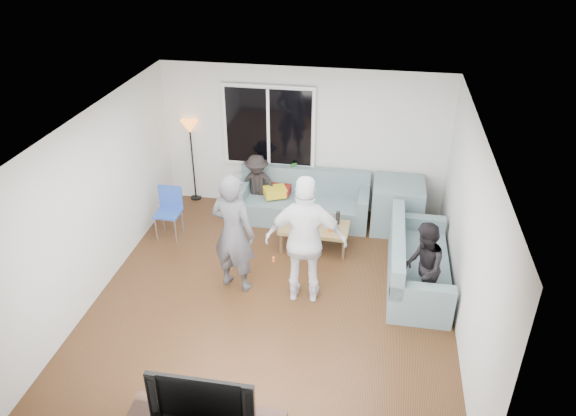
% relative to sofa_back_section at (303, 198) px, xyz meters
% --- Properties ---
extents(floor, '(5.00, 5.50, 0.04)m').
position_rel_sofa_back_section_xyz_m(floor, '(-0.07, -2.27, -0.45)').
color(floor, '#56351C').
rests_on(floor, ground).
extents(ceiling, '(5.00, 5.50, 0.04)m').
position_rel_sofa_back_section_xyz_m(ceiling, '(-0.07, -2.27, 2.20)').
color(ceiling, white).
rests_on(ceiling, ground).
extents(wall_back, '(5.00, 0.04, 2.60)m').
position_rel_sofa_back_section_xyz_m(wall_back, '(-0.07, 0.50, 0.88)').
color(wall_back, silver).
rests_on(wall_back, ground).
extents(wall_front, '(5.00, 0.04, 2.60)m').
position_rel_sofa_back_section_xyz_m(wall_front, '(-0.07, -5.04, 0.88)').
color(wall_front, silver).
rests_on(wall_front, ground).
extents(wall_left, '(0.04, 5.50, 2.60)m').
position_rel_sofa_back_section_xyz_m(wall_left, '(-2.59, -2.27, 0.88)').
color(wall_left, silver).
rests_on(wall_left, ground).
extents(wall_right, '(0.04, 5.50, 2.60)m').
position_rel_sofa_back_section_xyz_m(wall_right, '(2.45, -2.27, 0.88)').
color(wall_right, silver).
rests_on(wall_right, ground).
extents(window_frame, '(1.62, 0.06, 1.47)m').
position_rel_sofa_back_section_xyz_m(window_frame, '(-0.67, 0.42, 1.12)').
color(window_frame, white).
rests_on(window_frame, wall_back).
extents(window_glass, '(1.50, 0.02, 1.35)m').
position_rel_sofa_back_section_xyz_m(window_glass, '(-0.67, 0.38, 1.12)').
color(window_glass, black).
rests_on(window_glass, window_frame).
extents(window_mullion, '(0.05, 0.03, 1.35)m').
position_rel_sofa_back_section_xyz_m(window_mullion, '(-0.67, 0.37, 1.12)').
color(window_mullion, white).
rests_on(window_mullion, window_frame).
extents(radiator, '(1.30, 0.12, 0.62)m').
position_rel_sofa_back_section_xyz_m(radiator, '(-0.67, 0.38, -0.11)').
color(radiator, silver).
rests_on(radiator, floor).
extents(potted_plant, '(0.19, 0.16, 0.32)m').
position_rel_sofa_back_section_xyz_m(potted_plant, '(-0.24, 0.35, 0.36)').
color(potted_plant, '#31712D').
rests_on(potted_plant, radiator).
extents(vase, '(0.20, 0.20, 0.19)m').
position_rel_sofa_back_section_xyz_m(vase, '(-0.83, 0.35, 0.29)').
color(vase, white).
rests_on(vase, radiator).
extents(sofa_back_section, '(2.30, 0.85, 0.85)m').
position_rel_sofa_back_section_xyz_m(sofa_back_section, '(0.00, 0.00, 0.00)').
color(sofa_back_section, slate).
rests_on(sofa_back_section, floor).
extents(sofa_right_section, '(2.00, 0.85, 0.85)m').
position_rel_sofa_back_section_xyz_m(sofa_right_section, '(1.95, -1.57, 0.00)').
color(sofa_right_section, slate).
rests_on(sofa_right_section, floor).
extents(sofa_corner, '(0.85, 0.85, 0.85)m').
position_rel_sofa_back_section_xyz_m(sofa_corner, '(1.63, 0.00, 0.00)').
color(sofa_corner, slate).
rests_on(sofa_corner, floor).
extents(cushion_yellow, '(0.48, 0.45, 0.14)m').
position_rel_sofa_back_section_xyz_m(cushion_yellow, '(-0.48, -0.02, 0.09)').
color(cushion_yellow, yellow).
rests_on(cushion_yellow, sofa_back_section).
extents(cushion_red, '(0.37, 0.31, 0.13)m').
position_rel_sofa_back_section_xyz_m(cushion_red, '(-0.42, 0.06, 0.09)').
color(cushion_red, maroon).
rests_on(cushion_red, sofa_back_section).
extents(coffee_table, '(1.12, 0.64, 0.40)m').
position_rel_sofa_back_section_xyz_m(coffee_table, '(0.32, -0.87, -0.22)').
color(coffee_table, '#987B49').
rests_on(coffee_table, floor).
extents(pitcher, '(0.17, 0.17, 0.17)m').
position_rel_sofa_back_section_xyz_m(pitcher, '(0.30, -0.82, 0.06)').
color(pitcher, maroon).
rests_on(pitcher, coffee_table).
extents(side_chair, '(0.40, 0.40, 0.86)m').
position_rel_sofa_back_section_xyz_m(side_chair, '(-2.12, -0.94, 0.01)').
color(side_chair, '#284DB1').
rests_on(side_chair, floor).
extents(floor_lamp, '(0.32, 0.32, 1.56)m').
position_rel_sofa_back_section_xyz_m(floor_lamp, '(-2.12, 0.42, 0.36)').
color(floor_lamp, orange).
rests_on(floor_lamp, floor).
extents(player_left, '(0.75, 0.59, 1.81)m').
position_rel_sofa_back_section_xyz_m(player_left, '(-0.68, -2.08, 0.48)').
color(player_left, '#46454A').
rests_on(player_left, floor).
extents(player_right, '(1.14, 0.52, 1.91)m').
position_rel_sofa_back_section_xyz_m(player_right, '(0.37, -2.18, 0.53)').
color(player_right, silver).
rests_on(player_right, floor).
extents(spectator_right, '(0.52, 0.66, 1.32)m').
position_rel_sofa_back_section_xyz_m(spectator_right, '(1.95, -2.12, 0.24)').
color(spectator_right, black).
rests_on(spectator_right, floor).
extents(spectator_back, '(0.75, 0.43, 1.16)m').
position_rel_sofa_back_section_xyz_m(spectator_back, '(-0.82, 0.03, 0.15)').
color(spectator_back, black).
rests_on(spectator_back, floor).
extents(television, '(1.07, 0.14, 0.62)m').
position_rel_sofa_back_section_xyz_m(television, '(-0.27, -4.77, 0.32)').
color(television, black).
rests_on(television, tv_console).
extents(bottle_e, '(0.07, 0.07, 0.22)m').
position_rel_sofa_back_section_xyz_m(bottle_e, '(0.68, -0.74, 0.09)').
color(bottle_e, black).
rests_on(bottle_e, coffee_table).
extents(bottle_b, '(0.08, 0.08, 0.23)m').
position_rel_sofa_back_section_xyz_m(bottle_b, '(0.24, -1.04, 0.09)').
color(bottle_b, '#1A8F22').
rests_on(bottle_b, coffee_table).
extents(bottle_d, '(0.07, 0.07, 0.28)m').
position_rel_sofa_back_section_xyz_m(bottle_d, '(0.59, -0.99, 0.12)').
color(bottle_d, orange).
rests_on(bottle_d, coffee_table).
extents(bottle_a, '(0.07, 0.07, 0.22)m').
position_rel_sofa_back_section_xyz_m(bottle_a, '(0.07, -0.82, 0.09)').
color(bottle_a, '#C3540B').
rests_on(bottle_a, coffee_table).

